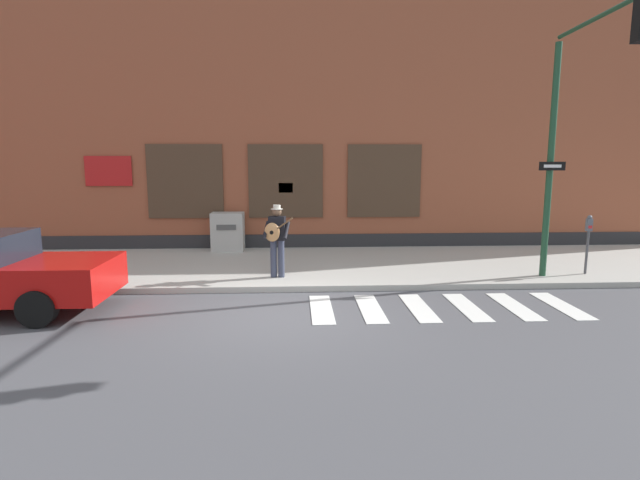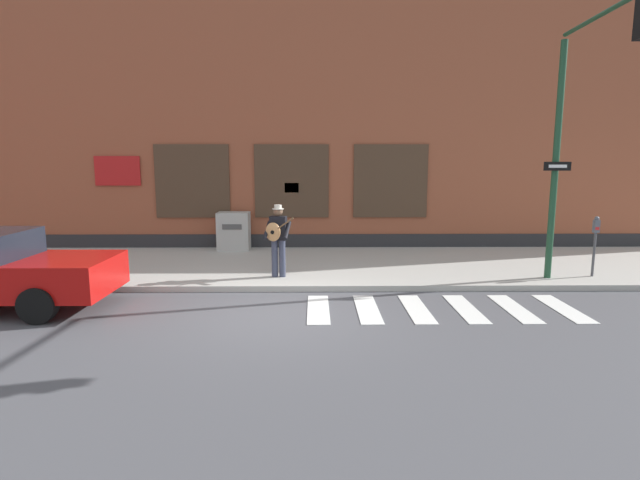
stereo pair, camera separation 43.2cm
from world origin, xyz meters
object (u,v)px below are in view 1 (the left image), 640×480
(traffic_light, at_px, (582,106))
(utility_box, at_px, (228,232))
(busker, at_px, (276,236))
(parking_meter, at_px, (588,235))

(traffic_light, height_order, utility_box, traffic_light)
(busker, relative_size, parking_meter, 1.19)
(parking_meter, bearing_deg, busker, 179.88)
(utility_box, bearing_deg, traffic_light, -32.50)
(busker, bearing_deg, utility_box, 113.87)
(parking_meter, relative_size, utility_box, 1.23)
(busker, xyz_separation_m, utility_box, (-1.61, 3.64, -0.40))
(busker, xyz_separation_m, traffic_light, (6.29, -1.39, 2.84))
(traffic_light, bearing_deg, busker, 167.53)
(busker, distance_m, parking_meter, 7.49)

